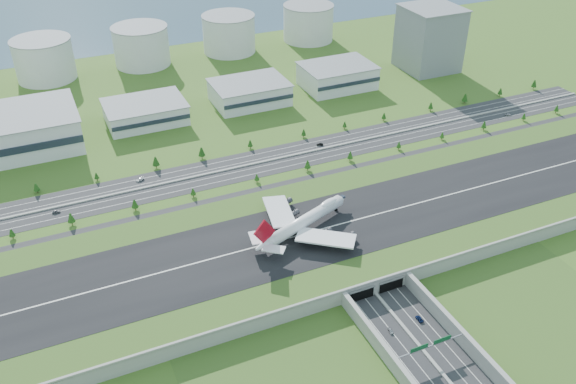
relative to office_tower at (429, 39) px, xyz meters
name	(u,v)px	position (x,y,z in m)	size (l,w,h in m)	color
ground	(330,239)	(-200.00, -195.00, -27.50)	(1200.00, 1200.00, 0.00)	#3C5B1C
airfield_deck	(330,233)	(-200.00, -195.09, -23.38)	(520.00, 100.00, 9.20)	gray
underpass_road	(435,359)	(-200.00, -294.42, -24.07)	(38.80, 120.40, 8.00)	#28282B
sign_gantry_near	(430,347)	(-200.00, -290.04, -20.55)	(38.70, 0.70, 9.80)	gray
north_expressway	(266,162)	(-200.00, -100.00, -27.44)	(560.00, 36.00, 0.12)	#28282B
tree_row	(275,151)	(-191.71, -96.98, -22.91)	(497.16, 48.55, 8.49)	#3D2819
hangar_mid_a	(145,112)	(-260.00, -5.00, -20.00)	(58.00, 42.00, 15.00)	silver
hangar_mid_b	(250,93)	(-175.00, -5.00, -19.00)	(58.00, 42.00, 17.00)	silver
hangar_mid_c	(337,76)	(-95.00, -5.00, -18.00)	(58.00, 42.00, 19.00)	silver
office_tower	(429,39)	(0.00, 0.00, 0.00)	(46.00, 46.00, 55.00)	gray
fuel_tank_a	(44,60)	(-320.00, 115.00, -10.00)	(50.00, 50.00, 35.00)	silver
fuel_tank_b	(141,46)	(-235.00, 115.00, -10.00)	(50.00, 50.00, 35.00)	silver
fuel_tank_c	(229,34)	(-150.00, 115.00, -10.00)	(50.00, 50.00, 35.00)	silver
fuel_tank_d	(308,23)	(-65.00, 115.00, -10.00)	(50.00, 50.00, 35.00)	silver
bay_water	(141,11)	(-200.00, 285.00, -27.47)	(1200.00, 260.00, 0.06)	#355165
boeing_747	(304,221)	(-214.95, -192.07, -13.19)	(68.55, 63.56, 22.32)	white
car_0	(391,331)	(-207.07, -270.05, -26.67)	(1.67, 4.16, 1.42)	#B0B1B5
car_2	(419,319)	(-190.44, -268.93, -26.71)	(2.23, 4.84, 1.34)	#0C193E
car_4	(56,212)	(-337.43, -105.87, -26.55)	(1.96, 4.87, 1.66)	slate
car_5	(320,144)	(-155.94, -94.35, -26.62)	(1.62, 4.64, 1.53)	black
car_6	(508,115)	(0.63, -110.19, -26.69)	(2.28, 4.94, 1.37)	#A3A3A8
car_7	(140,179)	(-283.76, -89.86, -26.54)	(2.35, 5.77, 1.67)	silver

